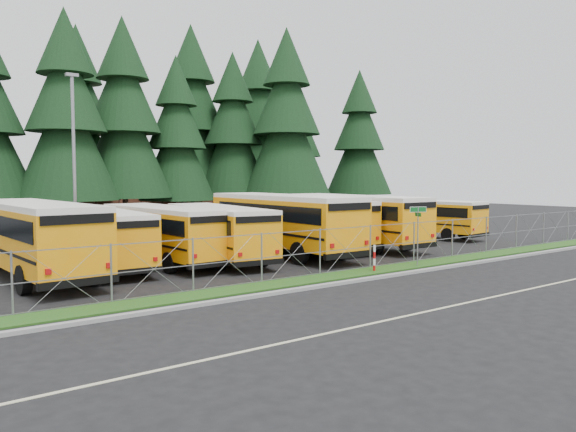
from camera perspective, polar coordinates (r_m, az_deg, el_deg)
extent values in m
plane|color=black|center=(27.55, 8.33, -4.81)|extent=(120.00, 120.00, 0.00)
cube|color=gray|center=(25.47, 13.29, -5.46)|extent=(50.00, 0.25, 0.12)
cube|color=#1A4915|center=(26.39, 10.95, -5.16)|extent=(50.00, 1.40, 0.06)
cube|color=beige|center=(22.70, 22.86, -6.96)|extent=(50.00, 0.12, 0.01)
cube|color=brown|center=(64.41, -13.57, 2.82)|extent=(22.00, 10.00, 6.00)
cylinder|color=gray|center=(26.93, 13.04, -2.06)|extent=(0.06, 0.06, 2.80)
cube|color=#0C5A1E|center=(26.83, 13.09, 0.65)|extent=(0.75, 0.32, 0.22)
cube|color=white|center=(26.83, 13.09, 0.65)|extent=(0.79, 0.33, 0.26)
cube|color=#0C5A1E|center=(26.85, 13.08, 0.14)|extent=(0.23, 0.52, 0.18)
cylinder|color=#B20C0C|center=(25.09, 8.76, -4.29)|extent=(0.11, 0.11, 1.20)
cylinder|color=gray|center=(35.02, -20.90, 5.05)|extent=(0.20, 0.20, 10.00)
cube|color=gray|center=(35.50, -21.11, 13.23)|extent=(0.70, 0.35, 0.18)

